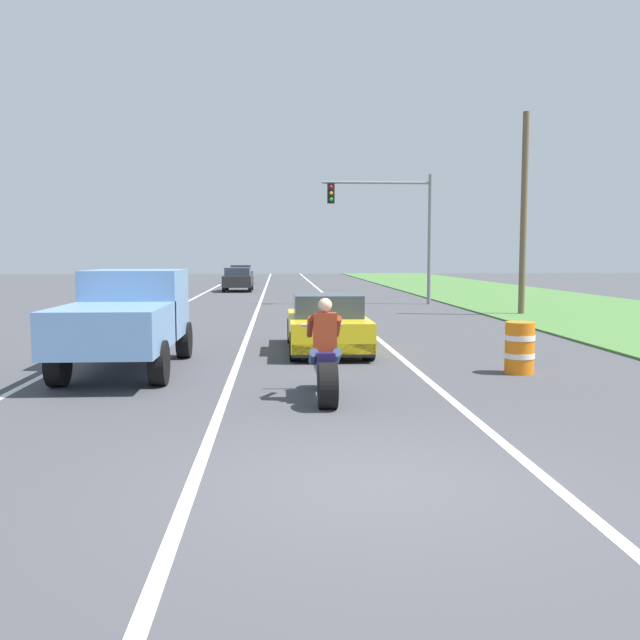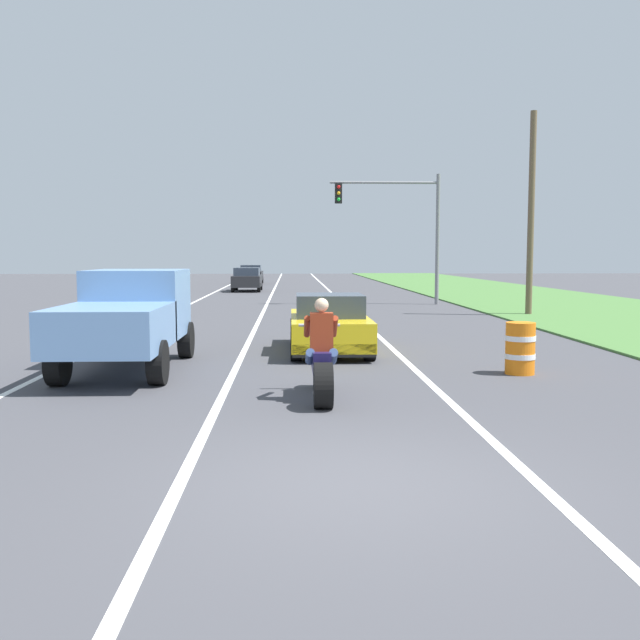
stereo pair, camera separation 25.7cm
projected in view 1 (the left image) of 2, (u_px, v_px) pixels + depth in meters
ground_plane at (372, 484)px, 7.04m from camera, size 160.00×160.00×0.00m
lane_stripe_left_solid at (160, 316)px, 26.59m from camera, size 0.14×120.00×0.01m
lane_stripe_right_solid at (349, 315)px, 27.02m from camera, size 0.14×120.00×0.01m
lane_stripe_centre_dashed at (255, 315)px, 26.81m from camera, size 0.14×120.00×0.01m
grass_verge_right at (605, 313)px, 27.63m from camera, size 10.00×120.00×0.06m
motorcycle_with_rider at (325, 363)px, 11.04m from camera, size 0.70×2.21×1.62m
sports_car_yellow at (327, 325)px, 16.71m from camera, size 1.84×4.30×1.37m
pickup_truck_left_lane_light_blue at (127, 315)px, 13.80m from camera, size 2.02×4.80×1.98m
traffic_light_mast_near at (396, 217)px, 32.37m from camera, size 5.09×0.34×6.00m
utility_pole_roadside at (524, 215)px, 26.51m from camera, size 0.24×0.24×7.63m
construction_barrel_nearest at (520, 348)px, 13.57m from camera, size 0.58×0.58×1.00m
distant_car_far_ahead at (238, 279)px, 44.42m from camera, size 1.80×4.00×1.50m
distant_car_further_ahead at (241, 274)px, 56.08m from camera, size 1.80×4.00×1.50m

